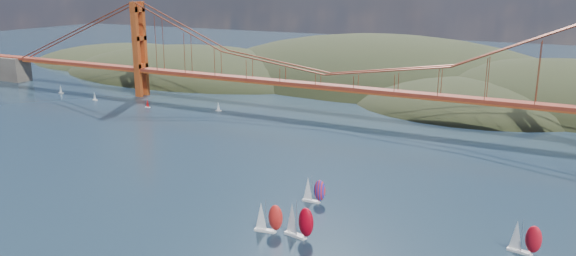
% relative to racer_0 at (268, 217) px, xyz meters
% --- Properties ---
extents(headlands, '(725.00, 225.00, 96.00)m').
position_rel_racer_0_xyz_m(headlands, '(5.43, 227.87, -16.84)').
color(headlands, black).
rests_on(headlands, ground).
extents(bridge, '(552.00, 12.00, 55.00)m').
position_rel_racer_0_xyz_m(bridge, '(-41.27, 129.58, 27.85)').
color(bridge, maroon).
rests_on(bridge, ground).
extents(racer_0, '(8.24, 3.99, 9.28)m').
position_rel_racer_0_xyz_m(racer_0, '(0.00, 0.00, 0.00)').
color(racer_0, silver).
rests_on(racer_0, ground).
extents(racer_1, '(9.24, 4.84, 10.37)m').
position_rel_racer_0_xyz_m(racer_1, '(8.86, 0.85, 0.51)').
color(racer_1, white).
rests_on(racer_1, ground).
extents(racer_2, '(8.18, 4.18, 9.19)m').
position_rel_racer_0_xyz_m(racer_2, '(62.91, 18.80, -0.04)').
color(racer_2, white).
rests_on(racer_2, ground).
extents(racer_rwb, '(7.52, 3.07, 8.64)m').
position_rel_racer_0_xyz_m(racer_rwb, '(1.95, 24.98, -0.31)').
color(racer_rwb, silver).
rests_on(racer_rwb, ground).
extents(distant_boat_0, '(3.00, 2.00, 4.70)m').
position_rel_racer_0_xyz_m(distant_boat_0, '(-208.88, 112.04, -1.98)').
color(distant_boat_0, silver).
rests_on(distant_boat_0, ground).
extents(distant_boat_1, '(3.00, 2.00, 4.70)m').
position_rel_racer_0_xyz_m(distant_boat_1, '(-174.28, 106.02, -1.98)').
color(distant_boat_1, silver).
rests_on(distant_boat_1, ground).
extents(distant_boat_2, '(3.00, 2.00, 4.70)m').
position_rel_racer_0_xyz_m(distant_boat_2, '(-134.47, 105.22, -1.98)').
color(distant_boat_2, silver).
rests_on(distant_boat_2, ground).
extents(distant_boat_3, '(3.00, 2.00, 4.70)m').
position_rel_racer_0_xyz_m(distant_boat_3, '(-95.90, 116.30, -1.98)').
color(distant_boat_3, silver).
rests_on(distant_boat_3, ground).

